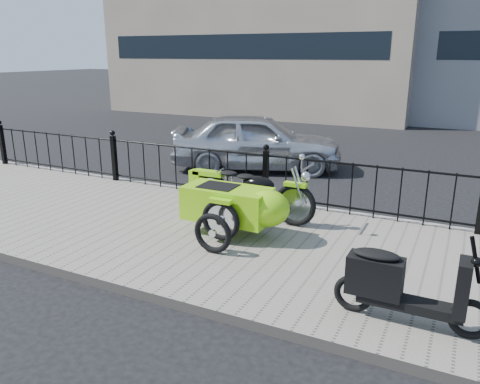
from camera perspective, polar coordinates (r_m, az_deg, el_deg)
The scene contains 8 objects.
ground at distance 7.52m, azimuth -0.87°, elevation -4.83°, with size 120.00×120.00×0.00m, color black.
sidewalk at distance 7.08m, azimuth -2.73°, elevation -5.69°, with size 30.00×3.80×0.12m, color gray.
curb at distance 8.73m, azimuth 3.46°, elevation -1.36°, with size 30.00×0.10×0.12m, color gray.
iron_fence at distance 8.45m, azimuth 3.15°, elevation 1.78°, with size 14.11×0.11×1.08m.
motorcycle_sidecar at distance 7.01m, azimuth 0.25°, elevation -1.26°, with size 2.28×1.48×0.98m.
scooter at distance 5.01m, azimuth 18.88°, elevation -10.73°, with size 1.52×0.44×1.03m.
spare_tire at distance 6.36m, azimuth -3.35°, elevation -5.05°, with size 0.57×0.57×0.08m, color black.
sedan_car at distance 11.39m, azimuth 2.07°, elevation 6.18°, with size 1.63×4.05×1.38m, color silver.
Camera 1 is at (3.21, -6.22, 2.74)m, focal length 35.00 mm.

